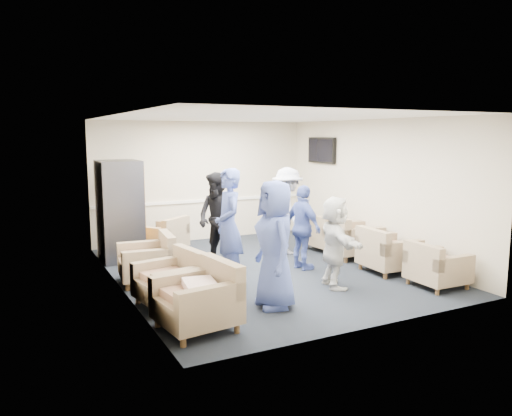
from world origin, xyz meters
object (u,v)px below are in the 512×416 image
armchair_left_near (201,301)px  armchair_right_midnear (386,253)px  armchair_right_far (327,235)px  person_back_right (287,211)px  armchair_left_far (150,262)px  vending_machine (120,210)px  person_mid_right (303,228)px  person_front_left (275,244)px  person_mid_left (229,227)px  armchair_right_near (435,268)px  person_front_right (335,242)px  armchair_right_midfar (351,240)px  person_back_left (218,219)px  armchair_corner (165,238)px  armchair_left_mid (173,282)px

armchair_left_near → armchair_right_midnear: size_ratio=1.14×
armchair_right_far → person_back_right: 1.05m
armchair_left_far → vending_machine: (-0.10, 1.73, 0.62)m
armchair_left_far → vending_machine: size_ratio=0.49×
vending_machine → person_mid_right: vending_machine is taller
person_front_left → person_mid_left: bearing=-166.8°
armchair_left_near → armchair_right_far: bearing=119.0°
armchair_right_near → person_mid_right: person_mid_right is taller
armchair_right_far → person_front_left: bearing=130.5°
armchair_right_far → person_back_right: bearing=78.1°
armchair_right_far → person_front_right: person_front_right is taller
armchair_right_midnear → vending_machine: vending_machine is taller
armchair_right_midfar → person_back_left: size_ratio=0.59×
armchair_right_midnear → armchair_right_far: 1.87m
person_back_right → person_front_right: (-0.49, -2.31, -0.15)m
armchair_right_midnear → person_mid_left: person_mid_left is taller
armchair_right_midnear → person_front_left: bearing=107.0°
armchair_left_far → armchair_right_far: (3.91, 0.59, -0.02)m
armchair_left_near → person_back_right: bearing=127.5°
person_front_right → armchair_right_midfar: bearing=-29.0°
armchair_left_far → person_mid_right: bearing=86.6°
armchair_right_far → person_back_left: bearing=87.9°
vending_machine → person_back_right: (3.12, -1.01, -0.08)m
armchair_right_near → person_front_left: bearing=83.6°
person_front_left → armchair_corner: bearing=-165.6°
armchair_left_far → armchair_right_midnear: size_ratio=1.06×
armchair_right_near → armchair_right_far: bearing=2.0°
armchair_corner → person_back_right: 2.55m
person_front_right → armchair_corner: bearing=42.3°
armchair_corner → person_back_left: bearing=77.7°
armchair_left_mid → armchair_right_near: (3.95, -1.08, -0.02)m
person_mid_right → person_back_left: bearing=44.7°
person_mid_right → person_front_left: bearing=130.3°
armchair_right_near → armchair_right_midnear: bearing=6.4°
armchair_left_mid → armchair_left_far: armchair_left_far is taller
armchair_left_near → armchair_right_midfar: 4.48m
armchair_right_far → person_mid_right: person_mid_right is taller
armchair_left_far → person_mid_right: 2.73m
armchair_left_near → person_mid_left: person_mid_left is taller
armchair_left_near → vending_machine: vending_machine is taller
vending_machine → armchair_corner: bearing=9.4°
person_front_left → person_back_right: (1.77, 2.69, -0.02)m
armchair_right_midfar → person_back_right: 1.39m
armchair_left_mid → person_front_left: size_ratio=0.53×
armchair_left_mid → person_front_right: bearing=72.6°
armchair_left_mid → armchair_corner: (0.82, 3.13, -0.01)m
armchair_right_far → person_front_right: 2.60m
person_front_left → person_front_right: bearing=114.4°
vending_machine → person_mid_left: vending_machine is taller
armchair_corner → vending_machine: 1.13m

